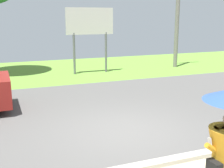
# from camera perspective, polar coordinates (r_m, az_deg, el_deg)

# --- Properties ---
(ground_plane) EXTENTS (40.00, 22.00, 0.20)m
(ground_plane) POSITION_cam_1_polar(r_m,az_deg,el_deg) (10.81, -3.74, -3.78)
(ground_plane) COLOR #565451
(roadside_billboard) EXTENTS (2.60, 0.12, 3.50)m
(roadside_billboard) POSITION_cam_1_polar(r_m,az_deg,el_deg) (16.07, -4.27, 11.10)
(roadside_billboard) COLOR slate
(roadside_billboard) RESTS_ON ground_plane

